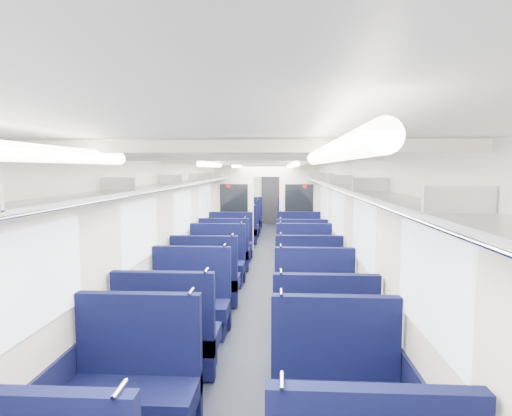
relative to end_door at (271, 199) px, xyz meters
name	(u,v)px	position (x,y,z in m)	size (l,w,h in m)	color
floor	(261,282)	(0.00, -8.94, -1.00)	(2.80, 18.00, 0.01)	black
ceiling	(261,161)	(0.00, -8.94, 1.35)	(2.80, 18.00, 0.01)	white
wall_left	(189,222)	(-1.40, -8.94, 0.18)	(0.02, 18.00, 2.35)	silver
dado_left	(190,264)	(-1.39, -8.94, -0.65)	(0.03, 17.90, 0.70)	black
wall_right	(334,223)	(1.40, -8.94, 0.18)	(0.02, 18.00, 2.35)	silver
dado_right	(333,266)	(1.39, -8.94, -0.65)	(0.03, 17.90, 0.70)	black
wall_far	(271,195)	(0.00, 0.06, 0.18)	(2.80, 0.02, 2.35)	silver
luggage_rack_left	(198,181)	(-1.21, -8.94, 0.97)	(0.36, 17.40, 0.18)	#B2B5BA
luggage_rack_right	(325,181)	(1.21, -8.94, 0.97)	(0.36, 17.40, 0.18)	#B2B5BA
windows	(260,212)	(0.00, -9.40, 0.42)	(2.78, 15.60, 0.75)	white
ceiling_fittings	(260,164)	(0.00, -9.20, 1.29)	(2.70, 16.06, 0.11)	silver
end_door	(271,199)	(0.00, 0.00, 0.00)	(0.75, 0.06, 2.00)	black
bulkhead	(266,205)	(0.00, -5.64, 0.23)	(2.80, 0.10, 2.35)	silver
seat_6	(135,391)	(-0.83, -13.73, -0.63)	(1.07, 0.59, 1.19)	#0B0E36
seat_7	(337,397)	(0.83, -13.72, -0.63)	(1.07, 0.59, 1.19)	#0B0E36
seat_8	(168,341)	(-0.83, -12.69, -0.63)	(1.07, 0.59, 1.19)	#0B0E36
seat_9	(324,345)	(0.83, -12.70, -0.63)	(1.07, 0.59, 1.19)	#0B0E36
seat_10	(190,307)	(-0.83, -11.56, -0.63)	(1.07, 0.59, 1.19)	#0B0E36
seat_11	(315,309)	(0.83, -11.56, -0.63)	(1.07, 0.59, 1.19)	#0B0E36
seat_12	(206,283)	(-0.83, -10.35, -0.63)	(1.07, 0.59, 1.19)	#0B0E36
seat_13	(308,282)	(0.83, -10.22, -0.63)	(1.07, 0.59, 1.19)	#0B0E36
seat_14	(217,266)	(-0.83, -9.15, -0.63)	(1.07, 0.59, 1.19)	#0B0E36
seat_15	(304,266)	(0.83, -9.05, -0.63)	(1.07, 0.59, 1.19)	#0B0E36
seat_16	(225,254)	(-0.83, -7.99, -0.63)	(1.07, 0.59, 1.19)	#0B0E36
seat_17	(301,255)	(0.83, -8.07, -0.63)	(1.07, 0.59, 1.19)	#0B0E36
seat_18	(230,245)	(-0.83, -6.96, -0.63)	(1.07, 0.59, 1.19)	#0B0E36
seat_19	(299,245)	(0.83, -6.78, -0.63)	(1.07, 0.59, 1.19)	#0B0E36
seat_20	(239,231)	(-0.83, -4.71, -0.63)	(1.07, 0.59, 1.19)	#0B0E36
seat_21	(296,232)	(0.83, -4.81, -0.63)	(1.07, 0.59, 1.19)	#0B0E36
seat_22	(242,227)	(-0.83, -3.70, -0.63)	(1.07, 0.59, 1.19)	#0B0E36
seat_23	(295,228)	(0.83, -3.78, -0.63)	(1.07, 0.59, 1.19)	#0B0E36
seat_24	(245,222)	(-0.83, -2.45, -0.63)	(1.07, 0.59, 1.19)	#0B0E36
seat_25	(293,223)	(0.83, -2.56, -0.63)	(1.07, 0.59, 1.19)	#0B0E36
seat_26	(248,218)	(-0.83, -1.38, -0.63)	(1.07, 0.59, 1.19)	#0B0E36
seat_27	(292,219)	(0.83, -1.37, -0.63)	(1.07, 0.59, 1.19)	#0B0E36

